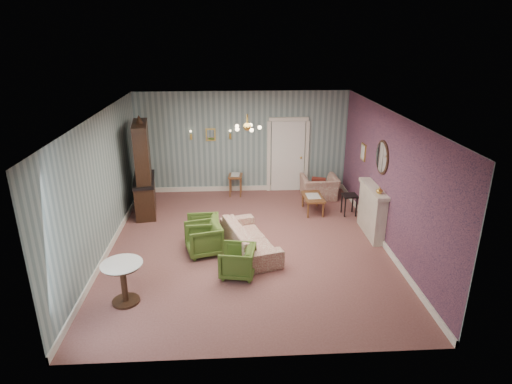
{
  "coord_description": "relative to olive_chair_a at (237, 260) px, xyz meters",
  "views": [
    {
      "loc": [
        -0.32,
        -8.54,
        4.46
      ],
      "look_at": [
        0.2,
        0.4,
        1.1
      ],
      "focal_mm": 30.36,
      "sensor_mm": 36.0,
      "label": 1
    }
  ],
  "objects": [
    {
      "name": "wall_back",
      "position": [
        0.25,
        4.73,
        1.12
      ],
      "size": [
        6.0,
        0.0,
        6.0
      ],
      "primitive_type": "plane",
      "rotation": [
        1.57,
        0.0,
        0.0
      ],
      "color": "slate",
      "rests_on": "ground"
    },
    {
      "name": "olive_chair_c",
      "position": [
        -0.74,
        1.32,
        0.03
      ],
      "size": [
        0.68,
        0.73,
        0.72
      ],
      "primitive_type": "imported",
      "rotation": [
        0.0,
        0.0,
        -1.53
      ],
      "color": "#415C20",
      "rests_on": "floor"
    },
    {
      "name": "ceiling",
      "position": [
        0.25,
        1.23,
        2.57
      ],
      "size": [
        7.0,
        7.0,
        0.0
      ],
      "primitive_type": "plane",
      "rotation": [
        3.14,
        0.0,
        0.0
      ],
      "color": "white",
      "rests_on": "ground"
    },
    {
      "name": "burgundy_cushion",
      "position": [
        2.32,
        3.81,
        0.15
      ],
      "size": [
        0.41,
        0.28,
        0.39
      ],
      "primitive_type": "cube",
      "rotation": [
        0.17,
        0.0,
        -0.35
      ],
      "color": "#5C1E17",
      "rests_on": "wingback_chair"
    },
    {
      "name": "wall_right_floral",
      "position": [
        3.24,
        1.23,
        1.12
      ],
      "size": [
        0.0,
        7.0,
        7.0
      ],
      "primitive_type": "plane",
      "rotation": [
        1.57,
        0.0,
        -1.57
      ],
      "color": "#A1505D",
      "rests_on": "ground"
    },
    {
      "name": "framed_print",
      "position": [
        3.22,
        2.98,
        1.27
      ],
      "size": [
        0.04,
        0.34,
        0.42
      ],
      "primitive_type": null,
      "color": "gold",
      "rests_on": "wall_right"
    },
    {
      "name": "chandelier",
      "position": [
        0.25,
        1.23,
        2.3
      ],
      "size": [
        0.56,
        0.56,
        0.36
      ],
      "primitive_type": null,
      "color": "gold",
      "rests_on": "ceiling"
    },
    {
      "name": "coffee_table",
      "position": [
        2.01,
        3.0,
        -0.11
      ],
      "size": [
        0.5,
        0.87,
        0.44
      ],
      "primitive_type": null,
      "rotation": [
        0.0,
        0.0,
        0.02
      ],
      "color": "brown",
      "rests_on": "floor"
    },
    {
      "name": "fireplace",
      "position": [
        3.11,
        1.63,
        0.25
      ],
      "size": [
        0.3,
        1.4,
        1.16
      ],
      "primitive_type": null,
      "color": "beige",
      "rests_on": "floor"
    },
    {
      "name": "side_table_black",
      "position": [
        2.9,
        2.76,
        -0.06
      ],
      "size": [
        0.38,
        0.38,
        0.55
      ],
      "primitive_type": null,
      "rotation": [
        0.0,
        0.0,
        0.05
      ],
      "color": "black",
      "rests_on": "floor"
    },
    {
      "name": "dresser",
      "position": [
        -2.32,
        3.27,
        0.91
      ],
      "size": [
        0.74,
        1.55,
        2.48
      ],
      "primitive_type": null,
      "rotation": [
        0.0,
        0.0,
        0.15
      ],
      "color": "black",
      "rests_on": "floor"
    },
    {
      "name": "wall_right",
      "position": [
        3.25,
        1.23,
        1.12
      ],
      "size": [
        0.0,
        7.0,
        7.0
      ],
      "primitive_type": "plane",
      "rotation": [
        1.57,
        0.0,
        -1.57
      ],
      "color": "slate",
      "rests_on": "ground"
    },
    {
      "name": "pedestal_table",
      "position": [
        -1.97,
        -0.79,
        0.06
      ],
      "size": [
        0.77,
        0.77,
        0.78
      ],
      "primitive_type": null,
      "rotation": [
        0.0,
        0.0,
        -0.09
      ],
      "color": "black",
      "rests_on": "floor"
    },
    {
      "name": "door",
      "position": [
        1.55,
        4.69,
        0.75
      ],
      "size": [
        1.12,
        0.12,
        2.16
      ],
      "primitive_type": null,
      "color": "white",
      "rests_on": "floor"
    },
    {
      "name": "nesting_table",
      "position": [
        0.03,
        4.38,
        -0.01
      ],
      "size": [
        0.43,
        0.52,
        0.64
      ],
      "primitive_type": null,
      "rotation": [
        0.0,
        0.0,
        -0.09
      ],
      "color": "brown",
      "rests_on": "floor"
    },
    {
      "name": "oval_mirror",
      "position": [
        3.21,
        1.63,
        1.52
      ],
      "size": [
        0.04,
        0.76,
        0.84
      ],
      "primitive_type": null,
      "color": "white",
      "rests_on": "wall_right"
    },
    {
      "name": "olive_chair_a",
      "position": [
        0.0,
        0.0,
        0.0
      ],
      "size": [
        0.71,
        0.74,
        0.66
      ],
      "primitive_type": "imported",
      "rotation": [
        0.0,
        0.0,
        -1.75
      ],
      "color": "#415C20",
      "rests_on": "floor"
    },
    {
      "name": "sconce_right",
      "position": [
        -0.1,
        4.67,
        1.37
      ],
      "size": [
        0.16,
        0.12,
        0.3
      ],
      "primitive_type": null,
      "color": "gold",
      "rests_on": "wall_back"
    },
    {
      "name": "mantel_vase",
      "position": [
        3.09,
        1.23,
        0.9
      ],
      "size": [
        0.15,
        0.15,
        0.15
      ],
      "primitive_type": "imported",
      "color": "gold",
      "rests_on": "fireplace"
    },
    {
      "name": "sconce_left",
      "position": [
        -1.2,
        4.67,
        1.37
      ],
      "size": [
        0.16,
        0.12,
        0.3
      ],
      "primitive_type": null,
      "color": "gold",
      "rests_on": "wall_back"
    },
    {
      "name": "wingback_chair",
      "position": [
        2.37,
        3.96,
        0.1
      ],
      "size": [
        1.0,
        0.67,
        0.86
      ],
      "primitive_type": "imported",
      "rotation": [
        0.0,
        0.0,
        3.17
      ],
      "color": "brown",
      "rests_on": "floor"
    },
    {
      "name": "wall_front",
      "position": [
        0.25,
        -2.27,
        1.12
      ],
      "size": [
        6.0,
        0.0,
        6.0
      ],
      "primitive_type": "plane",
      "rotation": [
        -1.57,
        0.0,
        0.0
      ],
      "color": "slate",
      "rests_on": "ground"
    },
    {
      "name": "floor",
      "position": [
        0.25,
        1.23,
        -0.33
      ],
      "size": [
        7.0,
        7.0,
        0.0
      ],
      "primitive_type": "plane",
      "color": "brown",
      "rests_on": "ground"
    },
    {
      "name": "gilt_mirror_back",
      "position": [
        -0.65,
        4.69,
        1.37
      ],
      "size": [
        0.28,
        0.06,
        0.36
      ],
      "primitive_type": null,
      "color": "gold",
      "rests_on": "wall_back"
    },
    {
      "name": "wall_left",
      "position": [
        -2.75,
        1.23,
        1.12
      ],
      "size": [
        0.0,
        7.0,
        7.0
      ],
      "primitive_type": "plane",
      "rotation": [
        1.57,
        0.0,
        1.57
      ],
      "color": "slate",
      "rests_on": "ground"
    },
    {
      "name": "olive_chair_b",
      "position": [
        -0.7,
        0.93,
        0.03
      ],
      "size": [
        0.82,
        0.85,
        0.73
      ],
      "primitive_type": "imported",
      "rotation": [
        0.0,
        0.0,
        -1.31
      ],
      "color": "#415C20",
      "rests_on": "floor"
    },
    {
      "name": "sofa_chintz",
      "position": [
        0.28,
        0.99,
        0.06
      ],
      "size": [
        1.13,
        2.08,
        0.78
      ],
      "primitive_type": "imported",
      "rotation": [
        0.0,
        0.0,
        1.86
      ],
      "color": "brown",
      "rests_on": "floor"
    }
  ]
}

